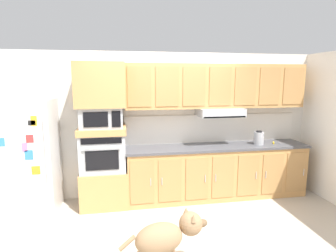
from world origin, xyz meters
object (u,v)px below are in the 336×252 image
built_in_oven (103,152)px  dog (167,237)px  screwdriver (274,143)px  electric_kettle (259,138)px  microwave (102,117)px  refrigerator (30,157)px

built_in_oven → dog: (0.73, -1.82, -0.46)m
screwdriver → electric_kettle: electric_kettle is taller
microwave → screwdriver: microwave is taller
microwave → electric_kettle: size_ratio=2.68×
built_in_oven → electric_kettle: 2.66m
built_in_oven → dog: size_ratio=0.72×
built_in_oven → microwave: microwave is taller
screwdriver → dog: screwdriver is taller
built_in_oven → microwave: 0.56m
microwave → screwdriver: size_ratio=3.90×
screwdriver → built_in_oven: bearing=179.3°
built_in_oven → dog: bearing=-68.2°
screwdriver → electric_kettle: 0.32m
refrigerator → built_in_oven: (1.08, 0.07, 0.02)m
built_in_oven → screwdriver: 2.97m
built_in_oven → microwave: (0.00, -0.00, 0.56)m
refrigerator → dog: (1.81, -1.75, -0.44)m
built_in_oven → screwdriver: (2.97, -0.04, 0.03)m
microwave → dog: size_ratio=0.66×
dog → refrigerator: bearing=123.4°
refrigerator → built_in_oven: size_ratio=2.51×
refrigerator → dog: bearing=-44.1°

